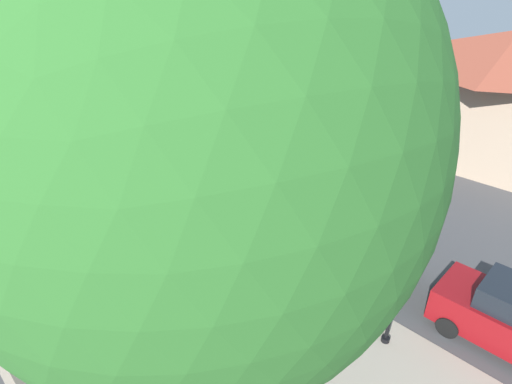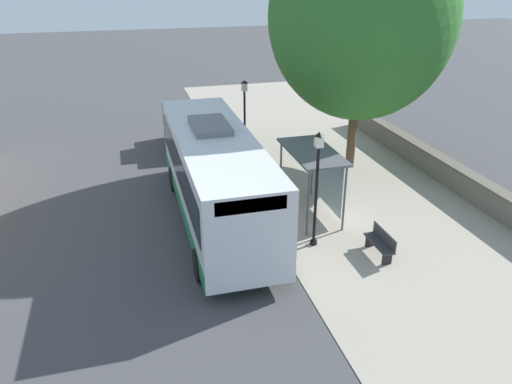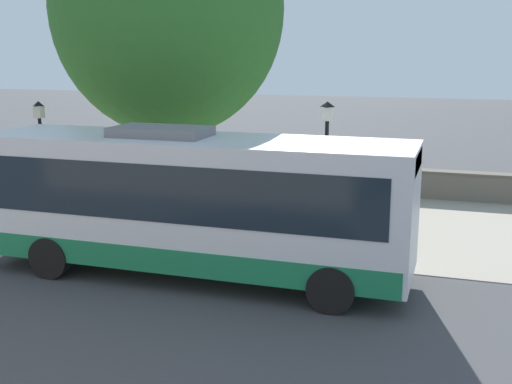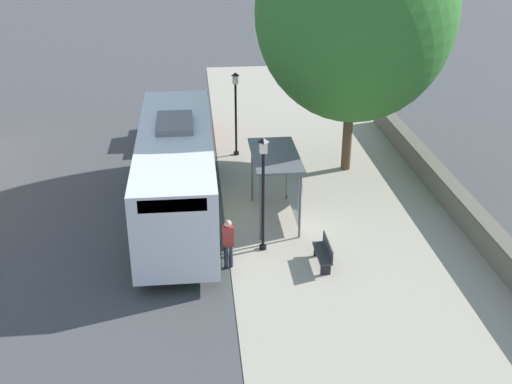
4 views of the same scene
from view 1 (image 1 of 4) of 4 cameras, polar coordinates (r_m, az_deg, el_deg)
ground_plane at (r=15.94m, az=-0.25°, el=-6.93°), size 120.00×120.00×0.00m
sidewalk_plaza at (r=13.83m, az=-13.98°, el=-14.35°), size 9.00×44.00×0.02m
stone_wall at (r=12.66m, az=-30.78°, el=-20.03°), size 0.60×20.00×1.03m
background_building at (r=25.31m, az=31.71°, el=11.40°), size 6.97×12.69×6.98m
bus at (r=15.87m, az=4.62°, el=0.56°), size 2.71×10.15×3.53m
bus_shelter at (r=13.78m, az=-6.57°, el=-2.85°), size 1.64×3.35×2.55m
pedestrian at (r=17.61m, az=-7.87°, el=0.29°), size 0.34×0.23×1.71m
bench at (r=16.63m, az=-16.36°, el=-4.64°), size 0.40×1.44×0.88m
street_lamp_near at (r=15.62m, az=-9.35°, el=2.02°), size 0.28×0.28×3.99m
street_lamp_far at (r=11.22m, az=19.66°, el=-11.71°), size 0.28×0.28×3.82m
shade_tree at (r=6.82m, az=-8.39°, el=6.00°), size 7.86×7.86×10.97m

